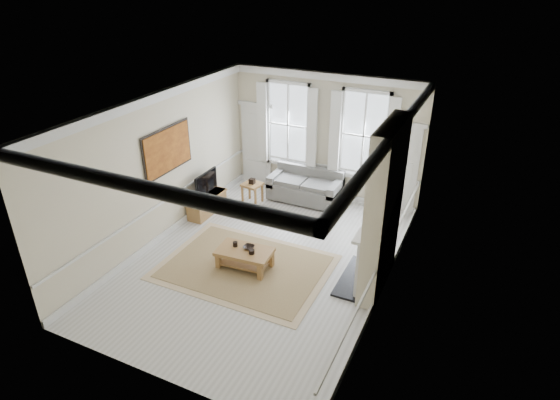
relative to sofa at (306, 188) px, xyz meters
The scene contains 23 objects.
floor 3.14m from the sofa, 84.33° to the right, with size 7.20×7.20×0.00m, color #B7B5AD.
ceiling 4.36m from the sofa, 84.33° to the right, with size 7.20×7.20×0.00m, color white.
back_wall 1.46m from the sofa, 57.90° to the left, with size 5.20×5.20×0.00m, color beige.
left_wall 4.09m from the sofa, 126.40° to the right, with size 7.20×7.20×0.00m, color beige.
right_wall 4.46m from the sofa, 46.90° to the right, with size 7.20×7.20×0.00m, color beige.
window_left 1.76m from the sofa, 149.22° to the left, with size 1.26×0.20×2.20m, color #B2BCC6, non-canonical shape.
window_right 2.10m from the sofa, 18.01° to the left, with size 1.26×0.20×2.20m, color #B2BCC6, non-canonical shape.
door_left 1.96m from the sofa, 165.46° to the left, with size 0.90×0.08×2.30m, color silver.
door_right 2.53m from the sofa, 10.84° to the left, with size 0.90×0.08×2.30m, color silver.
painting 3.97m from the sofa, 128.72° to the right, with size 0.05×1.66×1.06m, color #B7671F.
chimney_breast 4.21m from the sofa, 46.78° to the right, with size 0.35×1.70×3.38m, color beige.
hearth 3.73m from the sofa, 51.56° to the right, with size 0.55×1.50×0.05m, color black.
fireplace 3.86m from the sofa, 49.23° to the right, with size 0.21×1.45×1.33m.
mirror 4.20m from the sofa, 49.11° to the right, with size 0.06×1.26×1.06m, color #C38B35.
sofa is the anchor object (origin of this frame).
side_table 1.46m from the sofa, 146.91° to the right, with size 0.54×0.54×0.58m.
rug 3.54m from the sofa, 89.02° to the right, with size 3.50×2.60×0.02m, color olive.
coffee_table 3.52m from the sofa, 89.02° to the right, with size 1.21×0.77×0.43m.
ceramic_pot_a 3.48m from the sofa, 93.13° to the right, with size 0.10×0.10×0.10m, color black.
ceramic_pot_b 3.58m from the sofa, 85.84° to the right, with size 0.12×0.12×0.09m, color black.
bowl 3.42m from the sofa, 88.16° to the right, with size 0.23×0.23×0.06m, color black.
tv_stand 2.70m from the sofa, 139.01° to the right, with size 0.41×1.26×0.45m, color brown.
tv 2.72m from the sofa, 138.69° to the right, with size 0.08×0.90×0.68m.
Camera 1 is at (3.96, -7.56, 5.80)m, focal length 30.00 mm.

